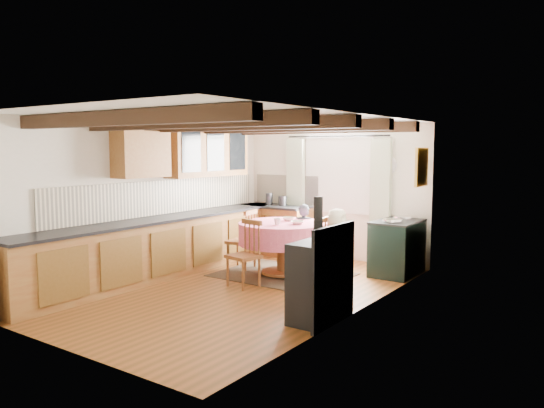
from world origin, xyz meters
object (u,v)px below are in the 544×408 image
Objects in this scene: dining_table at (283,249)px; child_right at (337,246)px; aga_range at (397,247)px; chair_near at (243,254)px; chair_left at (241,239)px; chair_right at (334,251)px; cup at (277,221)px; cast_iron_stove at (318,260)px; child_far at (303,236)px.

child_right is (0.90, 0.10, 0.14)m from dining_table.
chair_near is at bearing -128.05° from aga_range.
aga_range is (2.27, 1.08, -0.05)m from chair_left.
chair_right is at bearing 1.45° from dining_table.
chair_right is 0.88× the size of child_right.
chair_left is 1.01× the size of chair_right.
cup is (-0.84, -0.34, 0.33)m from child_right.
aga_range is at bearing -36.72° from child_right.
dining_table is 0.82m from chair_left.
cast_iron_stove reaches higher than child_right.
chair_left is 8.92× the size of cup.
child_right is at bearing 83.27° from chair_left.
aga_range reaches higher than dining_table.
chair_left is 0.90× the size of child_right.
aga_range is at bearing 105.01° from chair_left.
chair_near reaches higher than cup.
cast_iron_stove is (1.57, -1.62, 0.31)m from dining_table.
aga_range is (1.46, 1.07, 0.02)m from dining_table.
cast_iron_stove is at bearing -87.66° from aga_range.
chair_right is at bearing -118.29° from aga_range.
chair_near is 1.40m from child_right.
child_far is at bearing 115.21° from chair_left.
dining_table is 0.95× the size of cast_iron_stove.
chair_right reaches higher than chair_near.
child_far is at bearing 92.73° from cup.
child_right is at bearing -5.16° from chair_right.
chair_left is at bearing 145.87° from cast_iron_stove.
child_right is at bearing 22.22° from cup.
chair_left is 1.71m from chair_right.
chair_near is 0.89× the size of child_far.
aga_range is 8.60× the size of cup.
chair_left is at bearing 88.26° from chair_right.
chair_near is 1.49m from child_far.
dining_table is 1.44× the size of chair_near.
child_far is at bearing 54.18° from child_right.
dining_table is 1.40× the size of chair_left.
child_far is at bearing 54.24° from chair_right.
aga_range is at bearing 179.67° from child_far.
chair_near is 1.15m from chair_left.
chair_right is 0.96m from cup.
chair_right is at bearing 80.71° from chair_left.
chair_left is 2.51m from aga_range.
child_far is (-1.44, -0.48, 0.10)m from aga_range.
dining_table is 0.53m from cup.
cast_iron_stove is at bearing -13.34° from chair_near.
aga_range is at bearing 43.19° from cup.
child_far is 1.00m from child_right.
child_far is at bearing -161.48° from aga_range.
chair_near is 0.87× the size of child_right.
cast_iron_stove is (0.11, -2.69, 0.28)m from aga_range.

